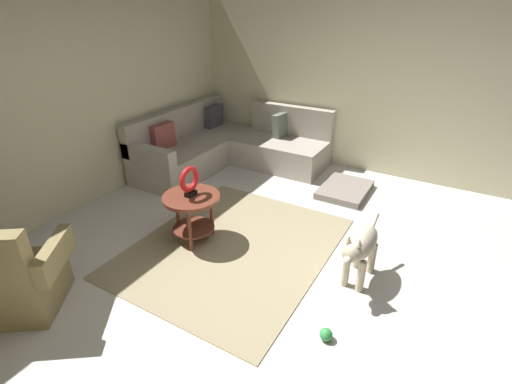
% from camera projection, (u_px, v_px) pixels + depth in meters
% --- Properties ---
extents(ground_plane, '(6.00, 6.00, 0.10)m').
position_uv_depth(ground_plane, '(287.00, 280.00, 3.54)').
color(ground_plane, silver).
extents(wall_back, '(6.00, 0.12, 2.70)m').
position_uv_depth(wall_back, '(59.00, 98.00, 4.22)').
color(wall_back, beige).
rests_on(wall_back, ground_plane).
extents(wall_right, '(0.12, 6.00, 2.70)m').
position_uv_depth(wall_right, '(382.00, 81.00, 5.17)').
color(wall_right, beige).
rests_on(wall_right, ground_plane).
extents(area_rug, '(2.30, 1.90, 0.01)m').
position_uv_depth(area_rug, '(234.00, 246.00, 3.95)').
color(area_rug, tan).
rests_on(area_rug, ground_plane).
extents(sectional_couch, '(2.20, 2.25, 0.88)m').
position_uv_depth(sectional_couch, '(227.00, 148.00, 5.82)').
color(sectional_couch, '#B2A899').
rests_on(sectional_couch, ground_plane).
extents(armchair, '(0.95, 1.00, 0.88)m').
position_uv_depth(armchair, '(13.00, 279.00, 3.00)').
color(armchair, olive).
rests_on(armchair, ground_plane).
extents(side_table, '(0.60, 0.60, 0.54)m').
position_uv_depth(side_table, '(192.00, 206.00, 3.89)').
color(side_table, brown).
rests_on(side_table, ground_plane).
extents(torus_sculpture, '(0.28, 0.08, 0.33)m').
position_uv_depth(torus_sculpture, '(190.00, 181.00, 3.76)').
color(torus_sculpture, black).
rests_on(torus_sculpture, side_table).
extents(dog_bed_mat, '(0.80, 0.60, 0.09)m').
position_uv_depth(dog_bed_mat, '(345.00, 190.00, 5.06)').
color(dog_bed_mat, gray).
rests_on(dog_bed_mat, ground_plane).
extents(dog, '(0.85, 0.25, 0.63)m').
position_uv_depth(dog, '(361.00, 247.00, 3.30)').
color(dog, beige).
rests_on(dog, ground_plane).
extents(dog_toy_ball, '(0.10, 0.10, 0.10)m').
position_uv_depth(dog_toy_ball, '(326.00, 334.00, 2.84)').
color(dog_toy_ball, green).
rests_on(dog_toy_ball, ground_plane).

